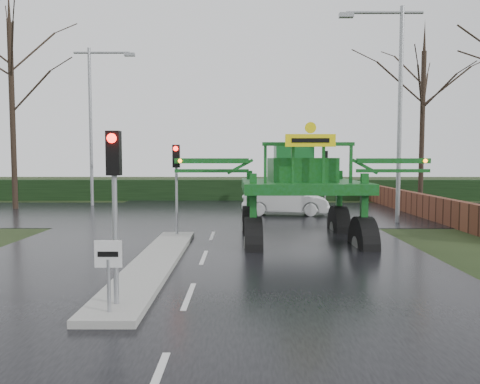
{
  "coord_description": "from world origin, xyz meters",
  "views": [
    {
      "loc": [
        1.15,
        -9.95,
        2.98
      ],
      "look_at": [
        1.09,
        4.1,
        2.0
      ],
      "focal_mm": 35.0,
      "sensor_mm": 36.0,
      "label": 1
    }
  ],
  "objects_px": {
    "traffic_signal_mid": "(176,170)",
    "street_light_right": "(394,94)",
    "keep_left_sign": "(108,264)",
    "traffic_signal_far": "(325,166)",
    "white_sedan": "(285,215)",
    "traffic_signal_near": "(114,180)",
    "street_light_left_far": "(95,112)",
    "crop_sprayer": "(253,174)"
  },
  "relations": [
    {
      "from": "traffic_signal_mid",
      "to": "white_sedan",
      "type": "relative_size",
      "value": 0.77
    },
    {
      "from": "crop_sprayer",
      "to": "white_sedan",
      "type": "height_order",
      "value": "crop_sprayer"
    },
    {
      "from": "crop_sprayer",
      "to": "white_sedan",
      "type": "bearing_deg",
      "value": 76.75
    },
    {
      "from": "keep_left_sign",
      "to": "traffic_signal_far",
      "type": "relative_size",
      "value": 0.38
    },
    {
      "from": "traffic_signal_mid",
      "to": "street_light_right",
      "type": "bearing_deg",
      "value": 25.4
    },
    {
      "from": "crop_sprayer",
      "to": "traffic_signal_far",
      "type": "bearing_deg",
      "value": 69.43
    },
    {
      "from": "keep_left_sign",
      "to": "traffic_signal_near",
      "type": "distance_m",
      "value": 1.61
    },
    {
      "from": "street_light_right",
      "to": "white_sedan",
      "type": "bearing_deg",
      "value": 147.33
    },
    {
      "from": "street_light_left_far",
      "to": "crop_sprayer",
      "type": "height_order",
      "value": "street_light_left_far"
    },
    {
      "from": "traffic_signal_mid",
      "to": "street_light_right",
      "type": "relative_size",
      "value": 0.35
    },
    {
      "from": "street_light_left_far",
      "to": "traffic_signal_far",
      "type": "bearing_deg",
      "value": 0.03
    },
    {
      "from": "street_light_left_far",
      "to": "traffic_signal_near",
      "type": "bearing_deg",
      "value": -71.83
    },
    {
      "from": "keep_left_sign",
      "to": "white_sedan",
      "type": "bearing_deg",
      "value": 73.86
    },
    {
      "from": "traffic_signal_near",
      "to": "white_sedan",
      "type": "relative_size",
      "value": 0.77
    },
    {
      "from": "keep_left_sign",
      "to": "traffic_signal_far",
      "type": "distance_m",
      "value": 22.93
    },
    {
      "from": "street_light_right",
      "to": "white_sedan",
      "type": "xyz_separation_m",
      "value": [
        -4.71,
        3.02,
        -5.99
      ]
    },
    {
      "from": "street_light_right",
      "to": "white_sedan",
      "type": "distance_m",
      "value": 8.2
    },
    {
      "from": "keep_left_sign",
      "to": "street_light_right",
      "type": "distance_m",
      "value": 17.23
    },
    {
      "from": "traffic_signal_far",
      "to": "street_light_right",
      "type": "xyz_separation_m",
      "value": [
        1.69,
        -8.01,
        3.4
      ]
    },
    {
      "from": "traffic_signal_mid",
      "to": "street_light_left_far",
      "type": "height_order",
      "value": "street_light_left_far"
    },
    {
      "from": "keep_left_sign",
      "to": "street_light_right",
      "type": "bearing_deg",
      "value": 54.88
    },
    {
      "from": "white_sedan",
      "to": "traffic_signal_mid",
      "type": "bearing_deg",
      "value": 152.76
    },
    {
      "from": "keep_left_sign",
      "to": "traffic_signal_mid",
      "type": "xyz_separation_m",
      "value": [
        0.0,
        8.99,
        1.53
      ]
    },
    {
      "from": "traffic_signal_far",
      "to": "street_light_right",
      "type": "distance_m",
      "value": 8.86
    },
    {
      "from": "traffic_signal_near",
      "to": "traffic_signal_mid",
      "type": "distance_m",
      "value": 8.5
    },
    {
      "from": "traffic_signal_near",
      "to": "crop_sprayer",
      "type": "xyz_separation_m",
      "value": [
        2.83,
        7.02,
        -0.1
      ]
    },
    {
      "from": "street_light_right",
      "to": "street_light_left_far",
      "type": "distance_m",
      "value": 18.24
    },
    {
      "from": "keep_left_sign",
      "to": "street_light_left_far",
      "type": "height_order",
      "value": "street_light_left_far"
    },
    {
      "from": "traffic_signal_near",
      "to": "crop_sprayer",
      "type": "height_order",
      "value": "crop_sprayer"
    },
    {
      "from": "street_light_right",
      "to": "traffic_signal_mid",
      "type": "bearing_deg",
      "value": -154.6
    },
    {
      "from": "traffic_signal_far",
      "to": "white_sedan",
      "type": "bearing_deg",
      "value": 58.82
    },
    {
      "from": "street_light_left_far",
      "to": "white_sedan",
      "type": "xyz_separation_m",
      "value": [
        11.68,
        -4.98,
        -5.99
      ]
    },
    {
      "from": "traffic_signal_near",
      "to": "street_light_right",
      "type": "distance_m",
      "value": 16.46
    },
    {
      "from": "traffic_signal_far",
      "to": "traffic_signal_mid",
      "type": "bearing_deg",
      "value": 58.07
    },
    {
      "from": "traffic_signal_near",
      "to": "crop_sprayer",
      "type": "bearing_deg",
      "value": 68.06
    },
    {
      "from": "traffic_signal_far",
      "to": "white_sedan",
      "type": "distance_m",
      "value": 6.38
    },
    {
      "from": "keep_left_sign",
      "to": "street_light_left_far",
      "type": "distance_m",
      "value": 23.11
    },
    {
      "from": "traffic_signal_mid",
      "to": "street_light_right",
      "type": "height_order",
      "value": "street_light_right"
    },
    {
      "from": "traffic_signal_near",
      "to": "traffic_signal_far",
      "type": "relative_size",
      "value": 1.0
    },
    {
      "from": "traffic_signal_near",
      "to": "white_sedan",
      "type": "bearing_deg",
      "value": 73.39
    },
    {
      "from": "traffic_signal_far",
      "to": "street_light_right",
      "type": "height_order",
      "value": "street_light_right"
    },
    {
      "from": "traffic_signal_near",
      "to": "keep_left_sign",
      "type": "bearing_deg",
      "value": -90.0
    }
  ]
}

